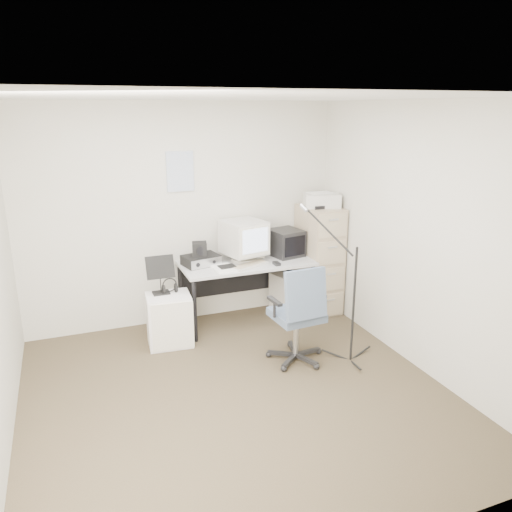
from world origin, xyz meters
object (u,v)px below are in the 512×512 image
object	(u,v)px
filing_cabinet	(319,259)
desk	(247,292)
side_cart	(169,320)
office_chair	(297,313)

from	to	relation	value
filing_cabinet	desk	distance (m)	0.99
side_cart	filing_cabinet	bearing A→B (deg)	13.48
filing_cabinet	desk	size ratio (longest dim) A/B	0.87
office_chair	side_cart	bearing A→B (deg)	139.78
filing_cabinet	office_chair	world-z (taller)	filing_cabinet
office_chair	side_cart	size ratio (longest dim) A/B	1.82
filing_cabinet	side_cart	bearing A→B (deg)	-171.30
side_cart	office_chair	bearing A→B (deg)	-31.34
filing_cabinet	desk	world-z (taller)	filing_cabinet
desk	side_cart	distance (m)	1.01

